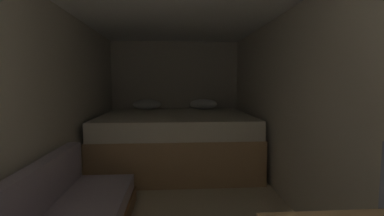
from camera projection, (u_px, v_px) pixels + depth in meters
The scene contains 4 objects.
wall_back at pixel (175, 97), 5.02m from camera, with size 2.40×0.05×2.01m, color beige.
wall_left at pixel (41, 113), 2.33m from camera, with size 0.05×5.21×2.01m, color beige.
wall_right at pixel (305, 111), 2.50m from camera, with size 0.05×5.21×2.01m, color beige.
bed at pixel (176, 140), 4.11m from camera, with size 2.18×1.83×0.98m.
Camera 1 is at (-0.04, -0.39, 1.27)m, focal length 25.37 mm.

